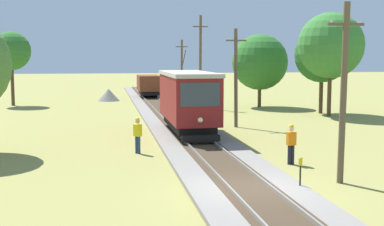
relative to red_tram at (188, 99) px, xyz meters
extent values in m
plane|color=olive|center=(0.00, -13.25, -2.19)|extent=(260.00, 260.00, 0.00)
cube|color=gray|center=(0.00, -13.25, -2.10)|extent=(4.20, 120.00, 0.18)
cube|color=#423323|center=(0.00, -13.25, -2.01)|extent=(2.04, 120.00, 0.01)
cube|color=gray|center=(-0.72, -13.25, -1.94)|extent=(0.07, 120.00, 0.14)
cube|color=gray|center=(0.72, -13.25, -1.94)|extent=(0.07, 120.00, 0.14)
cube|color=maroon|center=(0.00, 0.02, 0.11)|extent=(2.50, 8.00, 2.60)
cube|color=#B2ADA3|center=(0.00, 0.02, 1.52)|extent=(2.60, 8.32, 0.22)
cube|color=black|center=(0.00, 0.02, -1.47)|extent=(2.10, 7.04, 0.44)
cube|color=#2D3842|center=(0.00, -3.99, 0.57)|extent=(2.10, 0.03, 1.25)
cube|color=#2D3842|center=(1.26, 0.02, 0.47)|extent=(0.02, 6.72, 1.04)
sphere|color=#F4EAB2|center=(0.00, -4.04, -0.74)|extent=(0.28, 0.28, 0.28)
cylinder|color=black|center=(0.00, 1.62, 2.33)|extent=(0.05, 1.67, 1.19)
cube|color=black|center=(0.00, -4.18, -1.69)|extent=(2.00, 0.36, 0.32)
cylinder|color=black|center=(0.00, -2.22, -1.47)|extent=(1.54, 0.80, 0.80)
cylinder|color=black|center=(0.00, 2.26, -1.47)|extent=(1.54, 0.80, 0.80)
cube|color=brown|center=(0.00, 27.68, -0.42)|extent=(2.40, 5.20, 1.70)
cube|color=black|center=(0.00, 27.68, -1.49)|extent=(2.02, 4.78, 0.38)
cylinder|color=black|center=(0.00, 26.12, -1.49)|extent=(1.54, 0.76, 0.76)
cylinder|color=black|center=(0.00, 29.24, -1.49)|extent=(1.54, 0.76, 0.76)
cylinder|color=brown|center=(3.79, -12.36, 1.15)|extent=(0.24, 0.36, 6.69)
cube|color=brown|center=(3.79, -12.36, 3.69)|extent=(1.40, 0.10, 0.10)
cylinder|color=silver|center=(3.24, -12.36, 3.79)|extent=(0.08, 0.08, 0.10)
cylinder|color=silver|center=(4.34, -12.36, 3.79)|extent=(0.08, 0.08, 0.10)
cylinder|color=brown|center=(3.79, 3.33, 1.10)|extent=(0.24, 0.57, 6.58)
cube|color=brown|center=(3.79, 3.33, 3.59)|extent=(1.40, 0.10, 0.10)
cylinder|color=silver|center=(3.24, 3.33, 3.69)|extent=(0.08, 0.08, 0.10)
cylinder|color=silver|center=(4.34, 3.33, 3.69)|extent=(0.08, 0.08, 0.10)
cylinder|color=brown|center=(3.79, 16.29, 2.03)|extent=(0.24, 0.50, 8.46)
cube|color=brown|center=(3.79, 16.29, 5.25)|extent=(1.40, 0.10, 0.10)
cylinder|color=silver|center=(3.24, 16.29, 5.35)|extent=(0.08, 0.08, 0.10)
cylinder|color=silver|center=(4.34, 16.29, 5.35)|extent=(0.08, 0.08, 0.10)
cylinder|color=brown|center=(3.79, 27.81, 1.12)|extent=(0.24, 0.56, 6.64)
cube|color=brown|center=(3.79, 27.81, 3.65)|extent=(1.40, 0.10, 0.10)
cylinder|color=silver|center=(3.24, 27.81, 3.75)|extent=(0.08, 0.08, 0.10)
cylinder|color=silver|center=(4.34, 27.81, 3.75)|extent=(0.08, 0.08, 0.10)
cylinder|color=black|center=(1.90, -13.09, -1.74)|extent=(0.06, 0.06, 0.90)
cube|color=gold|center=(1.90, -13.09, -1.15)|extent=(0.21, 0.21, 0.28)
cone|color=gray|center=(-4.52, 25.29, -1.54)|extent=(2.39, 2.39, 1.30)
cylinder|color=black|center=(3.08, -8.85, -1.76)|extent=(0.15, 0.15, 0.86)
cylinder|color=black|center=(3.24, -8.83, -1.76)|extent=(0.15, 0.15, 0.86)
cube|color=orange|center=(3.16, -8.84, -1.04)|extent=(0.40, 0.28, 0.58)
sphere|color=beige|center=(3.16, -8.84, -0.61)|extent=(0.22, 0.22, 0.22)
sphere|color=yellow|center=(3.16, -8.84, -0.51)|extent=(0.21, 0.21, 0.21)
cylinder|color=navy|center=(-3.37, -5.10, -1.76)|extent=(0.15, 0.15, 0.86)
cylinder|color=navy|center=(-3.28, -5.22, -1.76)|extent=(0.15, 0.15, 0.86)
cube|color=yellow|center=(-3.32, -5.16, -1.04)|extent=(0.42, 0.45, 0.58)
sphere|color=tan|center=(-3.32, -5.16, -0.61)|extent=(0.22, 0.22, 0.22)
sphere|color=yellow|center=(-3.32, -5.16, -0.51)|extent=(0.21, 0.21, 0.21)
cylinder|color=#4C3823|center=(12.87, 10.08, -0.62)|extent=(0.32, 0.32, 3.15)
sphere|color=#235B23|center=(12.87, 10.08, 2.66)|extent=(4.54, 4.54, 4.54)
cylinder|color=#4C3823|center=(12.66, 8.02, -0.36)|extent=(0.32, 0.32, 3.66)
sphere|color=#387A33|center=(12.66, 8.02, 3.41)|extent=(5.18, 5.18, 5.18)
cylinder|color=#4C3823|center=(-13.71, 21.61, -0.26)|extent=(0.32, 0.32, 3.88)
sphere|color=#2D6B28|center=(-13.71, 21.61, 3.07)|extent=(3.71, 3.71, 3.71)
cylinder|color=#4C3823|center=(9.40, 16.07, -1.06)|extent=(0.32, 0.32, 2.27)
sphere|color=#2D6B28|center=(9.40, 16.07, 2.02)|extent=(5.20, 5.20, 5.20)
camera|label=1|loc=(-4.83, -29.81, 2.52)|focal=47.64mm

